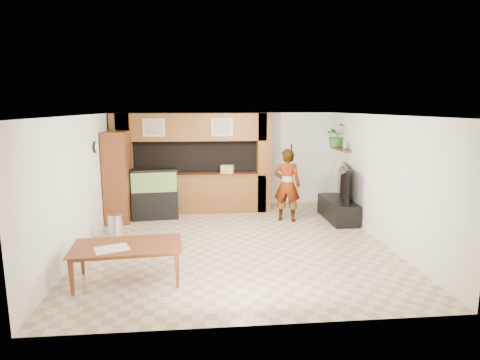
{
  "coord_description": "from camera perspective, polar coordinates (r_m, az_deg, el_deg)",
  "views": [
    {
      "loc": [
        -0.66,
        -7.92,
        2.76
      ],
      "look_at": [
        0.15,
        0.6,
        1.19
      ],
      "focal_mm": 30.0,
      "sensor_mm": 36.0,
      "label": 1
    }
  ],
  "objects": [
    {
      "name": "wall_right",
      "position": [
        8.85,
        19.13,
        0.3
      ],
      "size": [
        0.0,
        6.5,
        6.5
      ],
      "primitive_type": "plane",
      "rotation": [
        1.57,
        0.0,
        -1.57
      ],
      "color": "silver",
      "rests_on": "floor"
    },
    {
      "name": "wall_left",
      "position": [
        8.38,
        -21.52,
        -0.38
      ],
      "size": [
        0.0,
        6.5,
        6.5
      ],
      "primitive_type": "plane",
      "rotation": [
        1.57,
        0.0,
        1.57
      ],
      "color": "silver",
      "rests_on": "floor"
    },
    {
      "name": "potted_plant",
      "position": [
        10.79,
        13.51,
        6.19
      ],
      "size": [
        0.67,
        0.62,
        0.61
      ],
      "primitive_type": "imported",
      "rotation": [
        0.0,
        0.0,
        0.31
      ],
      "color": "#2C6D2B",
      "rests_on": "wall_shelf"
    },
    {
      "name": "newspaper_a",
      "position": [
        6.56,
        -17.77,
        -9.29
      ],
      "size": [
        0.6,
        0.53,
        0.01
      ],
      "primitive_type": "cube",
      "rotation": [
        0.0,
        0.0,
        0.39
      ],
      "color": "silver",
      "rests_on": "dining_table"
    },
    {
      "name": "tv_stand",
      "position": [
        10.22,
        13.7,
        -4.09
      ],
      "size": [
        0.57,
        1.55,
        0.52
      ],
      "primitive_type": "cube",
      "color": "black",
      "rests_on": "floor"
    },
    {
      "name": "photo_frame",
      "position": [
        10.31,
        14.57,
        4.81
      ],
      "size": [
        0.06,
        0.15,
        0.2
      ],
      "primitive_type": "cube",
      "rotation": [
        0.0,
        0.0,
        -0.23
      ],
      "color": "tan",
      "rests_on": "wall_shelf"
    },
    {
      "name": "counter_box",
      "position": [
        10.51,
        -1.81,
        1.55
      ],
      "size": [
        0.37,
        0.29,
        0.21
      ],
      "primitive_type": "cube",
      "rotation": [
        0.0,
        0.0,
        -0.27
      ],
      "color": "tan",
      "rests_on": "partition"
    },
    {
      "name": "floor",
      "position": [
        8.41,
        -0.61,
        -8.78
      ],
      "size": [
        6.5,
        6.5,
        0.0
      ],
      "primitive_type": "plane",
      "color": "#C9A98B",
      "rests_on": "ground"
    },
    {
      "name": "wall_back",
      "position": [
        11.28,
        -2.01,
        2.93
      ],
      "size": [
        6.0,
        0.0,
        6.0
      ],
      "primitive_type": "plane",
      "rotation": [
        1.57,
        0.0,
        0.0
      ],
      "color": "silver",
      "rests_on": "floor"
    },
    {
      "name": "trash_can",
      "position": [
        8.84,
        -17.27,
        -6.44
      ],
      "size": [
        0.3,
        0.3,
        0.55
      ],
      "primitive_type": "cylinder",
      "color": "#B2B2B7",
      "rests_on": "floor"
    },
    {
      "name": "pantry_cabinet",
      "position": [
        10.12,
        -16.96,
        0.43
      ],
      "size": [
        0.55,
        0.89,
        2.18
      ],
      "primitive_type": "cube",
      "color": "brown",
      "rests_on": "floor"
    },
    {
      "name": "ceiling",
      "position": [
        7.95,
        -0.64,
        9.22
      ],
      "size": [
        6.5,
        6.5,
        0.0
      ],
      "primitive_type": "plane",
      "color": "white",
      "rests_on": "wall_back"
    },
    {
      "name": "dining_table",
      "position": [
        6.76,
        -15.68,
        -11.37
      ],
      "size": [
        1.79,
        1.1,
        0.6
      ],
      "primitive_type": "imported",
      "rotation": [
        0.0,
        0.0,
        0.09
      ],
      "color": "brown",
      "rests_on": "floor"
    },
    {
      "name": "television",
      "position": [
        10.08,
        13.87,
        -0.35
      ],
      "size": [
        0.57,
        1.46,
        0.84
      ],
      "primitive_type": "imported",
      "rotation": [
        0.0,
        0.0,
        1.31
      ],
      "color": "black",
      "rests_on": "tv_stand"
    },
    {
      "name": "wall_shelf",
      "position": [
        10.53,
        14.14,
        4.28
      ],
      "size": [
        0.25,
        0.9,
        0.04
      ],
      "primitive_type": "cube",
      "color": "brown",
      "rests_on": "wall_right"
    },
    {
      "name": "wall_clock",
      "position": [
        9.25,
        -19.87,
        4.43
      ],
      "size": [
        0.05,
        0.25,
        0.25
      ],
      "color": "black",
      "rests_on": "wall_left"
    },
    {
      "name": "person",
      "position": [
        9.78,
        6.7,
        -0.72
      ],
      "size": [
        0.76,
        0.63,
        1.78
      ],
      "primitive_type": "imported",
      "rotation": [
        0.0,
        0.0,
        2.78
      ],
      "color": "#957A52",
      "rests_on": "floor"
    },
    {
      "name": "aquarium",
      "position": [
        10.17,
        -12.03,
        -2.05
      ],
      "size": [
        1.13,
        0.42,
        1.25
      ],
      "rotation": [
        0.0,
        0.0,
        0.09
      ],
      "color": "black",
      "rests_on": "floor"
    },
    {
      "name": "microphone",
      "position": [
        9.5,
        7.32,
        4.65
      ],
      "size": [
        0.04,
        0.1,
        0.16
      ],
      "primitive_type": "cylinder",
      "rotation": [
        0.44,
        0.0,
        0.0
      ],
      "color": "black",
      "rests_on": "person"
    },
    {
      "name": "partition",
      "position": [
        10.66,
        -6.92,
        2.49
      ],
      "size": [
        4.2,
        0.99,
        2.6
      ],
      "color": "brown",
      "rests_on": "floor"
    }
  ]
}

